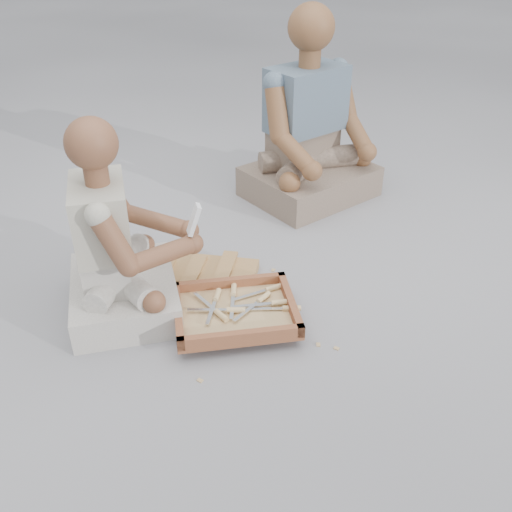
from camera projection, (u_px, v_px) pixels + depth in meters
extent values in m
plane|color=#9F9EA3|center=(276.00, 338.00, 2.14)|extent=(60.00, 60.00, 0.00)
cube|color=olive|center=(176.00, 283.00, 2.41)|extent=(0.75, 0.64, 0.04)
cube|color=brown|center=(235.00, 315.00, 2.18)|extent=(0.47, 0.39, 0.01)
cube|color=brown|center=(229.00, 283.00, 2.31)|extent=(0.46, 0.05, 0.05)
cube|color=brown|center=(242.00, 337.00, 2.03)|extent=(0.46, 0.05, 0.05)
cube|color=brown|center=(290.00, 303.00, 2.20)|extent=(0.04, 0.37, 0.05)
cube|color=brown|center=(178.00, 314.00, 2.14)|extent=(0.04, 0.37, 0.05)
cube|color=tan|center=(235.00, 312.00, 2.18)|extent=(0.42, 0.33, 0.01)
cube|color=white|center=(205.00, 302.00, 2.21)|extent=(0.08, 0.14, 0.00)
cylinder|color=tan|center=(221.00, 316.00, 2.13)|extent=(0.05, 0.07, 0.02)
cube|color=white|center=(207.00, 310.00, 2.16)|extent=(0.15, 0.05, 0.00)
cylinder|color=tan|center=(236.00, 310.00, 2.16)|extent=(0.07, 0.04, 0.02)
cube|color=white|center=(246.00, 311.00, 2.16)|extent=(0.12, 0.11, 0.00)
cylinder|color=tan|center=(264.00, 297.00, 2.23)|extent=(0.07, 0.06, 0.02)
cube|color=white|center=(211.00, 312.00, 2.16)|extent=(0.07, 0.15, 0.00)
cylinder|color=tan|center=(217.00, 295.00, 2.25)|extent=(0.04, 0.07, 0.02)
cube|color=white|center=(232.00, 307.00, 2.18)|extent=(0.05, 0.15, 0.00)
cylinder|color=tan|center=(234.00, 290.00, 2.27)|extent=(0.04, 0.07, 0.02)
cube|color=white|center=(263.00, 309.00, 2.18)|extent=(0.15, 0.04, 0.00)
cylinder|color=tan|center=(292.00, 308.00, 2.18)|extent=(0.07, 0.03, 0.02)
cube|color=white|center=(249.00, 295.00, 2.25)|extent=(0.15, 0.05, 0.00)
cylinder|color=tan|center=(274.00, 288.00, 2.29)|extent=(0.07, 0.04, 0.02)
cube|color=white|center=(252.00, 305.00, 2.19)|extent=(0.15, 0.02, 0.00)
cylinder|color=tan|center=(280.00, 302.00, 2.20)|extent=(0.07, 0.03, 0.02)
cube|color=tan|center=(196.00, 277.00, 2.49)|extent=(0.02, 0.02, 0.00)
cube|color=tan|center=(263.00, 332.00, 2.17)|extent=(0.02, 0.02, 0.00)
cube|color=tan|center=(273.00, 270.00, 2.53)|extent=(0.02, 0.02, 0.00)
cube|color=tan|center=(200.00, 380.00, 1.95)|extent=(0.02, 0.02, 0.00)
cube|color=tan|center=(158.00, 305.00, 2.31)|extent=(0.02, 0.02, 0.00)
cube|color=tan|center=(318.00, 345.00, 2.11)|extent=(0.02, 0.02, 0.00)
cube|color=tan|center=(208.00, 302.00, 2.33)|extent=(0.02, 0.02, 0.00)
cube|color=tan|center=(221.00, 290.00, 2.41)|extent=(0.02, 0.02, 0.00)
cube|color=tan|center=(162.00, 321.00, 2.23)|extent=(0.02, 0.02, 0.00)
cube|color=tan|center=(336.00, 348.00, 2.09)|extent=(0.02, 0.02, 0.00)
cube|color=tan|center=(261.00, 303.00, 2.33)|extent=(0.02, 0.02, 0.00)
cube|color=beige|center=(125.00, 294.00, 2.27)|extent=(0.42, 0.52, 0.13)
cube|color=beige|center=(106.00, 265.00, 2.19)|extent=(0.18, 0.29, 0.16)
cube|color=#B3AF9F|center=(101.00, 217.00, 2.08)|extent=(0.20, 0.32, 0.26)
sphere|color=brown|center=(91.00, 143.00, 1.93)|extent=(0.18, 0.18, 0.18)
sphere|color=brown|center=(189.00, 230.00, 2.26)|extent=(0.08, 0.08, 0.08)
sphere|color=brown|center=(193.00, 244.00, 2.17)|extent=(0.08, 0.08, 0.08)
cube|color=gray|center=(309.00, 181.00, 3.14)|extent=(0.79, 0.73, 0.16)
cube|color=gray|center=(303.00, 147.00, 3.09)|extent=(0.41, 0.35, 0.20)
cube|color=slate|center=(306.00, 99.00, 2.94)|extent=(0.46, 0.39, 0.33)
sphere|color=brown|center=(311.00, 27.00, 2.75)|extent=(0.23, 0.23, 0.23)
sphere|color=brown|center=(367.00, 152.00, 3.00)|extent=(0.10, 0.10, 0.10)
sphere|color=brown|center=(312.00, 171.00, 2.79)|extent=(0.10, 0.10, 0.10)
cube|color=white|center=(194.00, 220.00, 2.12)|extent=(0.06, 0.05, 0.12)
cube|color=black|center=(194.00, 217.00, 2.11)|extent=(0.02, 0.04, 0.04)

